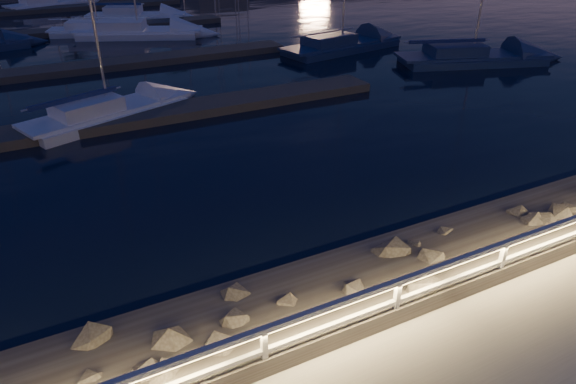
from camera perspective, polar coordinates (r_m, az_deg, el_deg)
name	(u,v)px	position (r m, az deg, el deg)	size (l,w,h in m)	color
ground	(354,335)	(10.87, 7.38, -15.49)	(400.00, 400.00, 0.00)	#AAA599
harbor_water	(101,55)	(38.74, -20.11, 14.08)	(400.00, 440.00, 0.60)	black
guard_rail	(354,307)	(10.32, 7.33, -12.52)	(44.11, 0.12, 1.06)	silver
riprap	(311,318)	(11.29, 2.61, -13.85)	(41.14, 2.39, 1.30)	#605A52
floating_docks	(96,43)	(39.87, -20.55, 15.21)	(22.00, 36.00, 0.40)	#4E4941
sailboat_b	(105,112)	(24.42, -19.70, 8.41)	(7.83, 4.63, 12.92)	white
sailboat_d	(469,56)	(34.62, 19.43, 14.04)	(9.68, 5.51, 15.81)	navy
sailboat_g	(96,30)	(43.81, -20.58, 16.53)	(7.54, 4.45, 12.38)	white
sailboat_h	(339,44)	(36.23, 5.71, 16.02)	(9.39, 4.24, 15.35)	navy
sailboat_k	(134,15)	(49.35, -16.78, 18.30)	(8.57, 5.62, 14.24)	white
sailboat_l	(135,31)	(42.10, -16.64, 16.77)	(9.62, 6.12, 15.85)	white
sailboat_n	(47,4)	(59.00, -25.17, 18.42)	(8.56, 5.19, 14.15)	white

